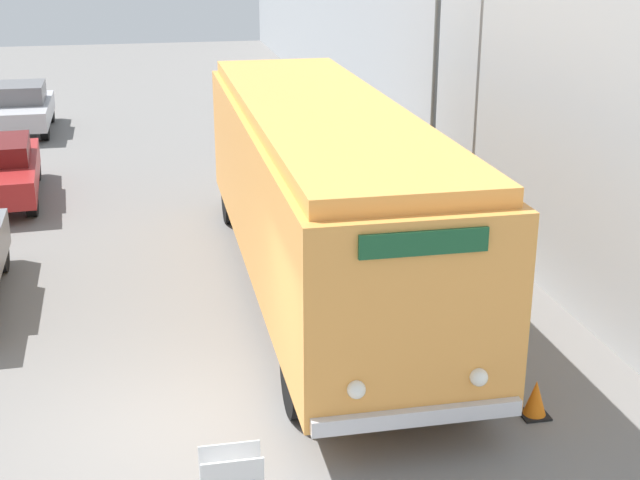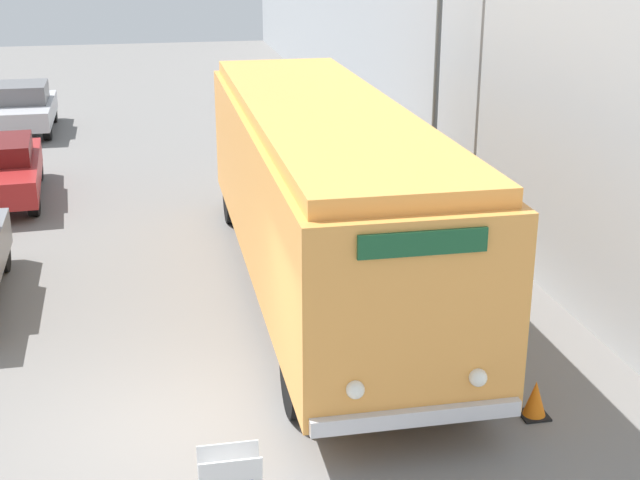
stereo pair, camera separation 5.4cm
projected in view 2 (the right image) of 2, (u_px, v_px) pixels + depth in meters
The scene contains 6 objects.
ground_plane at pixel (161, 437), 11.23m from camera, with size 80.00×80.00×0.00m, color slate.
building_wall_right at pixel (443, 37), 20.53m from camera, with size 0.30×60.00×7.30m.
vintage_bus at pixel (323, 187), 15.14m from camera, with size 2.69×11.13×3.30m.
streetlamp at pixel (440, 0), 17.93m from camera, with size 0.36×0.36×7.31m.
parked_car_far at pixel (20, 107), 27.46m from camera, with size 2.02×4.04×1.48m.
traffic_cone at pixel (535, 399), 11.62m from camera, with size 0.36×0.36×0.51m.
Camera 2 is at (0.07, -9.95, 6.11)m, focal length 50.00 mm.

